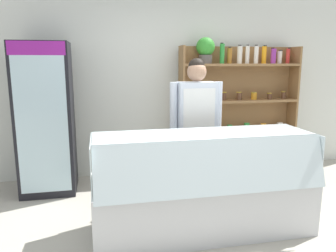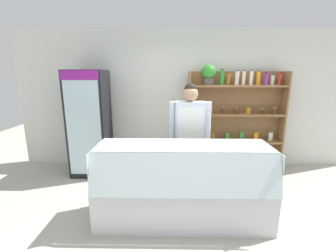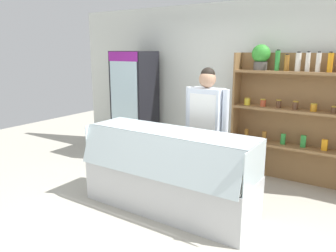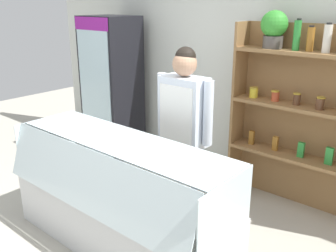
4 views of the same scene
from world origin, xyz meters
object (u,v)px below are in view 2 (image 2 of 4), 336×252
shelving_unit (232,112)px  shop_clerk (190,129)px  drinks_fridge (90,124)px  deli_display_case (182,197)px

shelving_unit → shop_clerk: (-0.89, -0.97, -0.12)m
shop_clerk → drinks_fridge: bearing=159.0°
drinks_fridge → shelving_unit: bearing=5.9°
drinks_fridge → shelving_unit: shelving_unit is taller
deli_display_case → shop_clerk: 1.03m
drinks_fridge → shop_clerk: size_ratio=1.12×
deli_display_case → shop_clerk: (0.14, 0.73, 0.72)m
deli_display_case → shelving_unit: bearing=58.7°
shelving_unit → shop_clerk: size_ratio=1.17×
drinks_fridge → shop_clerk: 1.92m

